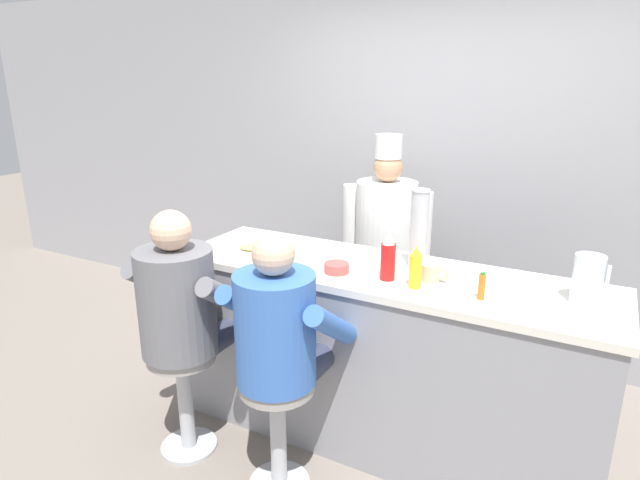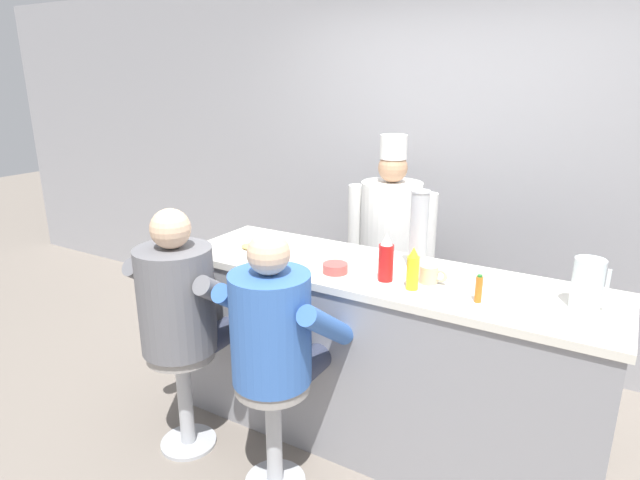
{
  "view_description": "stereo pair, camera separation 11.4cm",
  "coord_description": "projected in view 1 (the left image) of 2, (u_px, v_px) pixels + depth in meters",
  "views": [
    {
      "loc": [
        0.94,
        -2.13,
        1.99
      ],
      "look_at": [
        -0.37,
        0.3,
        1.14
      ],
      "focal_mm": 30.0,
      "sensor_mm": 36.0,
      "label": 1
    },
    {
      "loc": [
        1.04,
        -2.08,
        1.99
      ],
      "look_at": [
        -0.37,
        0.3,
        1.14
      ],
      "focal_mm": 30.0,
      "sensor_mm": 36.0,
      "label": 2
    }
  ],
  "objects": [
    {
      "name": "coffee_mug_tan",
      "position": [
        432.0,
        273.0,
        2.63
      ],
      "size": [
        0.14,
        0.09,
        0.09
      ],
      "color": "beige",
      "rests_on": "diner_counter"
    },
    {
      "name": "water_pitcher_clear",
      "position": [
        588.0,
        280.0,
        2.35
      ],
      "size": [
        0.15,
        0.13,
        0.23
      ],
      "color": "silver",
      "rests_on": "diner_counter"
    },
    {
      "name": "ground_plane",
      "position": [
        354.0,
        471.0,
        2.81
      ],
      "size": [
        20.0,
        20.0,
        0.0
      ],
      "primitive_type": "plane",
      "color": "slate"
    },
    {
      "name": "hot_sauce_bottle_orange",
      "position": [
        482.0,
        286.0,
        2.41
      ],
      "size": [
        0.03,
        0.03,
        0.13
      ],
      "color": "orange",
      "rests_on": "diner_counter"
    },
    {
      "name": "cereal_bowl",
      "position": [
        337.0,
        268.0,
        2.75
      ],
      "size": [
        0.13,
        0.13,
        0.05
      ],
      "color": "#B24C47",
      "rests_on": "diner_counter"
    },
    {
      "name": "coffee_mug_white",
      "position": [
        263.0,
        256.0,
        2.88
      ],
      "size": [
        0.13,
        0.08,
        0.08
      ],
      "color": "white",
      "rests_on": "diner_counter"
    },
    {
      "name": "wall_back",
      "position": [
        455.0,
        169.0,
        3.79
      ],
      "size": [
        10.0,
        0.06,
        2.7
      ],
      "color": "#99999E",
      "rests_on": "ground_plane"
    },
    {
      "name": "ketchup_bottle_red",
      "position": [
        388.0,
        258.0,
        2.63
      ],
      "size": [
        0.07,
        0.07,
        0.24
      ],
      "color": "red",
      "rests_on": "diner_counter"
    },
    {
      "name": "cook_in_whites_near",
      "position": [
        385.0,
        242.0,
        3.66
      ],
      "size": [
        0.63,
        0.41,
        1.62
      ],
      "color": "#232328",
      "rests_on": "ground_plane"
    },
    {
      "name": "diner_seated_grey",
      "position": [
        182.0,
        309.0,
        2.77
      ],
      "size": [
        0.6,
        0.59,
        1.37
      ],
      "color": "#B2B5BA",
      "rests_on": "ground_plane"
    },
    {
      "name": "mustard_bottle_yellow",
      "position": [
        416.0,
        268.0,
        2.53
      ],
      "size": [
        0.06,
        0.06,
        0.21
      ],
      "color": "yellow",
      "rests_on": "diner_counter"
    },
    {
      "name": "diner_seated_blue",
      "position": [
        279.0,
        337.0,
        2.5
      ],
      "size": [
        0.57,
        0.57,
        1.33
      ],
      "color": "#B2B5BA",
      "rests_on": "ground_plane"
    },
    {
      "name": "diner_counter",
      "position": [
        381.0,
        356.0,
        2.94
      ],
      "size": [
        2.31,
        0.67,
        1.02
      ],
      "color": "gray",
      "rests_on": "ground_plane"
    },
    {
      "name": "cup_stack_steel",
      "position": [
        419.0,
        229.0,
        2.76
      ],
      "size": [
        0.1,
        0.1,
        0.42
      ],
      "color": "#B7BABF",
      "rests_on": "diner_counter"
    },
    {
      "name": "breakfast_plate",
      "position": [
        249.0,
        251.0,
        3.06
      ],
      "size": [
        0.24,
        0.24,
        0.05
      ],
      "color": "white",
      "rests_on": "diner_counter"
    }
  ]
}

